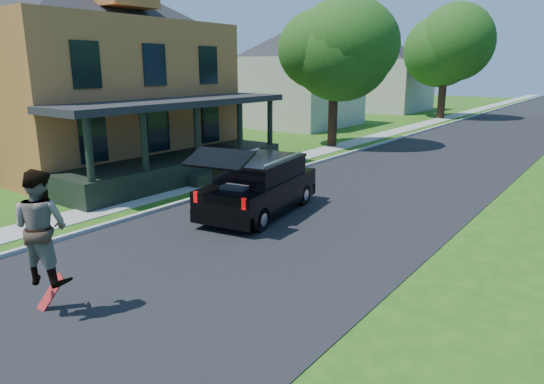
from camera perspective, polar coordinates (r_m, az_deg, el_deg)
The scene contains 13 objects.
ground at distance 11.01m, azimuth -9.16°, elevation -8.89°, with size 140.00×140.00×0.00m, color #1E5511.
street at distance 28.29m, azimuth 21.12°, elevation 4.75°, with size 8.00×120.00×0.02m, color black.
curb at distance 29.60m, azimuth 13.56°, elevation 5.71°, with size 0.15×120.00×0.12m, color #A5A5A0.
sidewalk at distance 30.23m, azimuth 10.85°, elevation 6.04°, with size 1.30×120.00×0.03m, color gray.
front_walk at distance 21.69m, azimuth -15.54°, elevation 2.46°, with size 6.50×1.20×0.03m, color gray.
main_house at distance 23.95m, azimuth -21.45°, elevation 14.98°, with size 15.56×15.56×10.10m.
neighbor_house_mid at distance 37.33m, azimuth 2.67°, elevation 14.31°, with size 12.78×12.78×8.30m.
neighbor_house_far at distance 51.39m, azimuth 12.98°, elevation 14.03°, with size 12.78×12.78×8.30m.
black_suv at distance 14.56m, azimuth -1.53°, elevation 0.71°, with size 2.58×5.07×2.25m.
skateboarder at distance 9.22m, azimuth -25.54°, elevation -3.69°, with size 1.17×1.03×2.02m.
skateboard at distance 9.91m, azimuth -24.60°, elevation -10.96°, with size 0.50×0.38×0.76m.
tree_left_mid at distance 27.38m, azimuth 7.41°, elevation 16.56°, with size 6.63×6.76×8.29m.
tree_left_far at distance 44.55m, azimuth 19.82°, elevation 16.30°, with size 6.51×6.29×9.67m.
Camera 1 is at (7.32, -6.98, 4.35)m, focal length 32.00 mm.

